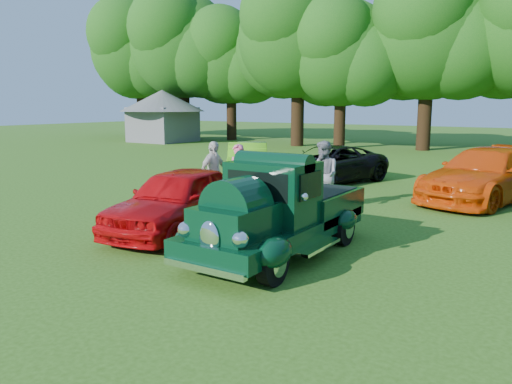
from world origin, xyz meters
The scene contains 11 objects.
ground centered at (0.00, 0.00, 0.00)m, with size 120.00×120.00×0.00m, color #2E5313.
hero_pickup centered at (0.27, 0.90, 0.78)m, with size 2.15×4.63×1.81m.
red_convertible centered at (-2.50, 1.13, 0.73)m, with size 1.72×4.26×1.45m, color #BC080B.
back_car_lime centered at (-5.68, 8.55, 0.69)m, with size 1.47×4.21×1.39m, color #4DA516.
back_car_black centered at (-2.74, 9.39, 0.68)m, with size 2.25×4.88×1.36m, color black.
back_car_orange centered at (2.68, 8.82, 0.78)m, with size 2.20×5.40×1.57m, color #D44007.
spectator_pink centered at (-2.87, 3.98, 0.89)m, with size 0.65×0.43×1.78m, color #E25D86.
spectator_grey centered at (-0.84, 5.14, 0.94)m, with size 0.91×0.71×1.88m, color gray.
spectator_white centered at (-3.81, 4.06, 0.91)m, with size 1.06×0.44×1.81m, color silver.
gazebo centered at (-22.00, 21.00, 2.40)m, with size 6.40×6.40×3.90m.
tree_line centered at (-0.32, 24.21, 7.03)m, with size 64.97×10.78×12.17m.
Camera 1 is at (5.03, -7.12, 2.86)m, focal length 35.00 mm.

